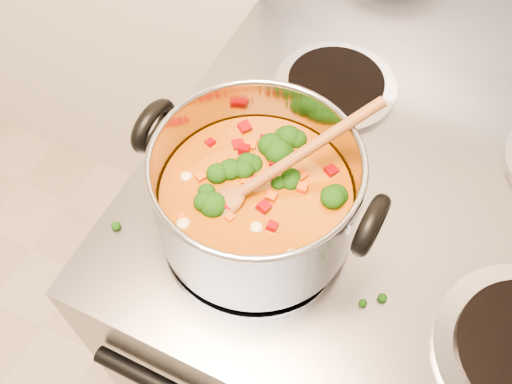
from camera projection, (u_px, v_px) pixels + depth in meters
electric_range at (366, 319)px, 1.17m from camera, size 0.77×0.69×1.08m
stockpot at (256, 196)px, 0.70m from camera, size 0.31×0.25×0.15m
wooden_spoon at (263, 179)px, 0.67m from camera, size 0.17×0.21×0.11m
cooktop_crumbs at (293, 201)px, 0.78m from camera, size 0.41×0.39×0.01m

